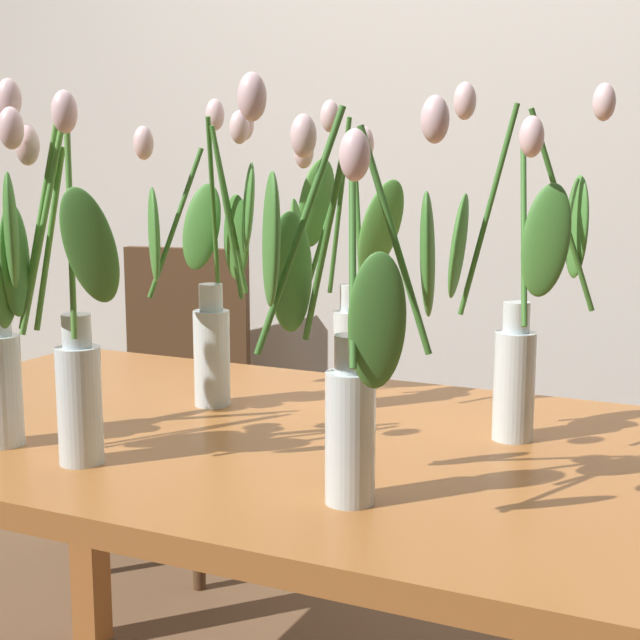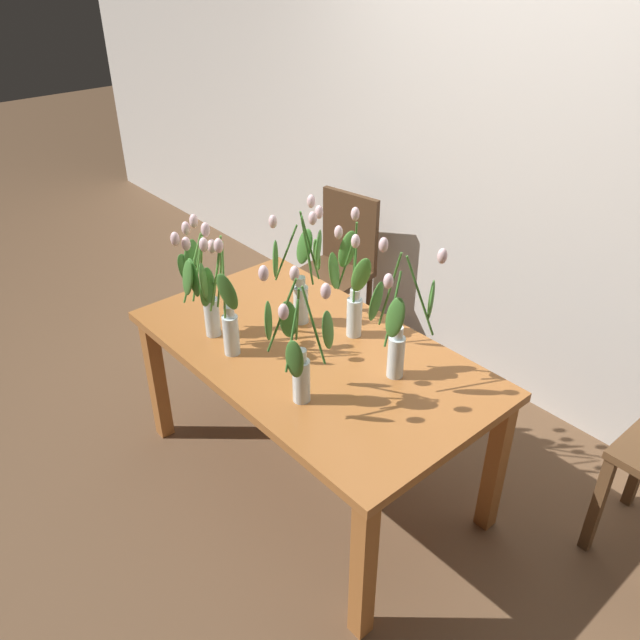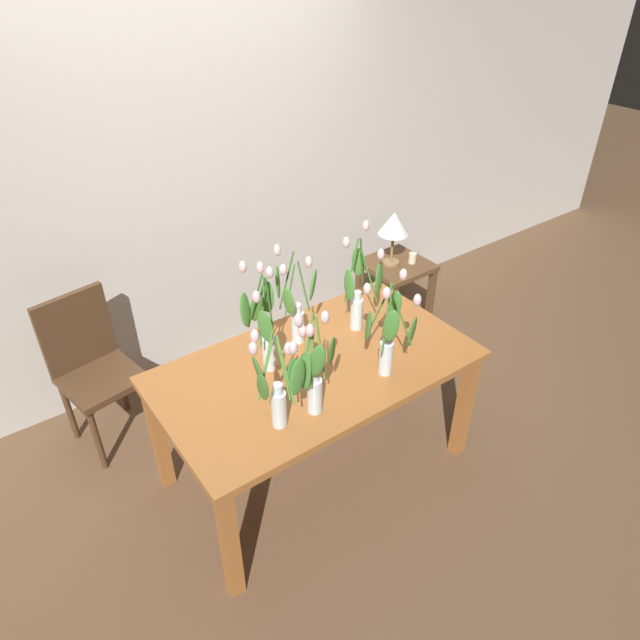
{
  "view_description": "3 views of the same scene",
  "coord_description": "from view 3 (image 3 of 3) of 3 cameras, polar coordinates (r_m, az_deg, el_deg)",
  "views": [
    {
      "loc": [
        0.72,
        -1.37,
        1.2
      ],
      "look_at": [
        0.05,
        0.06,
        0.93
      ],
      "focal_mm": 53.1,
      "sensor_mm": 36.0,
      "label": 1
    },
    {
      "loc": [
        1.74,
        -1.47,
        2.29
      ],
      "look_at": [
        0.02,
        0.04,
        0.88
      ],
      "focal_mm": 35.98,
      "sensor_mm": 36.0,
      "label": 2
    },
    {
      "loc": [
        -1.3,
        -1.84,
        2.55
      ],
      "look_at": [
        0.03,
        0.01,
        0.99
      ],
      "focal_mm": 32.11,
      "sensor_mm": 36.0,
      "label": 3
    }
  ],
  "objects": [
    {
      "name": "tulip_vase_4",
      "position": [
        2.39,
        -4.2,
        -7.0
      ],
      "size": [
        0.21,
        0.18,
        0.54
      ],
      "color": "silver",
      "rests_on": "dining_table"
    },
    {
      "name": "tulip_vase_5",
      "position": [
        2.74,
        -5.6,
        -0.79
      ],
      "size": [
        0.19,
        0.26,
        0.57
      ],
      "color": "silver",
      "rests_on": "dining_table"
    },
    {
      "name": "dining_chair",
      "position": [
        3.49,
        -21.8,
        -4.0
      ],
      "size": [
        0.46,
        0.46,
        0.93
      ],
      "color": "#4C331E",
      "rests_on": "ground"
    },
    {
      "name": "dining_table",
      "position": [
        2.94,
        -0.41,
        -5.81
      ],
      "size": [
        1.6,
        0.9,
        0.74
      ],
      "color": "#A3602D",
      "rests_on": "ground"
    },
    {
      "name": "tulip_vase_0",
      "position": [
        2.46,
        -0.6,
        -5.53
      ],
      "size": [
        0.22,
        0.16,
        0.57
      ],
      "color": "silver",
      "rests_on": "dining_table"
    },
    {
      "name": "room_wall_rear",
      "position": [
        3.63,
        -13.21,
        14.24
      ],
      "size": [
        9.0,
        0.1,
        2.7
      ],
      "primitive_type": "cube",
      "color": "beige",
      "rests_on": "ground"
    },
    {
      "name": "ground_plane",
      "position": [
        3.4,
        -0.37,
        -14.2
      ],
      "size": [
        18.0,
        18.0,
        0.0
      ],
      "primitive_type": "plane",
      "color": "brown"
    },
    {
      "name": "pillar_candle",
      "position": [
        4.2,
        9.19,
        6.12
      ],
      "size": [
        0.06,
        0.06,
        0.07
      ],
      "primitive_type": "cylinder",
      "color": "beige",
      "rests_on": "side_table"
    },
    {
      "name": "tulip_vase_1",
      "position": [
        2.71,
        6.88,
        -1.65
      ],
      "size": [
        0.25,
        0.24,
        0.56
      ],
      "color": "silver",
      "rests_on": "dining_table"
    },
    {
      "name": "table_lamp",
      "position": [
        4.05,
        7.38,
        9.41
      ],
      "size": [
        0.22,
        0.22,
        0.4
      ],
      "color": "olive",
      "rests_on": "side_table"
    },
    {
      "name": "tulip_vase_2",
      "position": [
        2.91,
        -2.46,
        1.16
      ],
      "size": [
        0.25,
        0.18,
        0.57
      ],
      "color": "silver",
      "rests_on": "dining_table"
    },
    {
      "name": "tulip_vase_3",
      "position": [
        3.03,
        3.91,
        2.62
      ],
      "size": [
        0.24,
        0.27,
        0.58
      ],
      "color": "silver",
      "rests_on": "dining_table"
    },
    {
      "name": "side_table",
      "position": [
        4.26,
        7.57,
        4.27
      ],
      "size": [
        0.44,
        0.44,
        0.55
      ],
      "color": "brown",
      "rests_on": "ground"
    }
  ]
}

